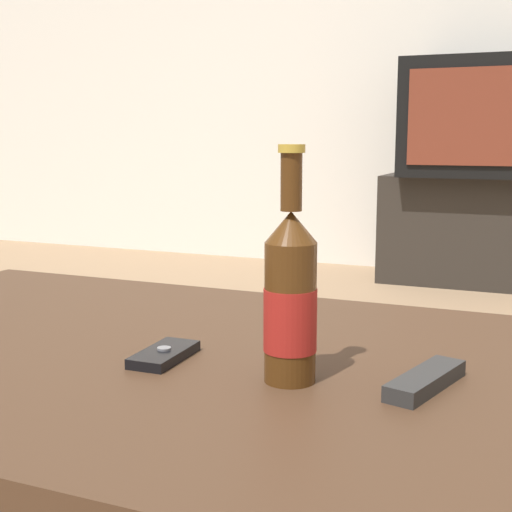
{
  "coord_description": "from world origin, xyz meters",
  "views": [
    {
      "loc": [
        0.56,
        -0.86,
        0.72
      ],
      "look_at": [
        0.1,
        0.24,
        0.52
      ],
      "focal_mm": 50.0,
      "sensor_mm": 36.0,
      "label": 1
    }
  ],
  "objects_px": {
    "tv_stand": "(469,230)",
    "cell_phone": "(164,354)",
    "beer_bottle": "(290,298)",
    "television": "(475,118)",
    "remote_control": "(426,380)"
  },
  "relations": [
    {
      "from": "television",
      "to": "remote_control",
      "type": "distance_m",
      "value": 2.8
    },
    {
      "from": "beer_bottle",
      "to": "remote_control",
      "type": "distance_m",
      "value": 0.19
    },
    {
      "from": "tv_stand",
      "to": "cell_phone",
      "type": "distance_m",
      "value": 2.8
    },
    {
      "from": "cell_phone",
      "to": "beer_bottle",
      "type": "bearing_deg",
      "value": -5.69
    },
    {
      "from": "beer_bottle",
      "to": "cell_phone",
      "type": "bearing_deg",
      "value": 175.77
    },
    {
      "from": "cell_phone",
      "to": "remote_control",
      "type": "height_order",
      "value": "remote_control"
    },
    {
      "from": "television",
      "to": "cell_phone",
      "type": "relative_size",
      "value": 5.42
    },
    {
      "from": "beer_bottle",
      "to": "tv_stand",
      "type": "bearing_deg",
      "value": 91.99
    },
    {
      "from": "tv_stand",
      "to": "television",
      "type": "relative_size",
      "value": 1.32
    },
    {
      "from": "tv_stand",
      "to": "beer_bottle",
      "type": "height_order",
      "value": "beer_bottle"
    },
    {
      "from": "tv_stand",
      "to": "remote_control",
      "type": "bearing_deg",
      "value": -84.67
    },
    {
      "from": "television",
      "to": "beer_bottle",
      "type": "distance_m",
      "value": 2.82
    },
    {
      "from": "tv_stand",
      "to": "beer_bottle",
      "type": "relative_size",
      "value": 2.85
    },
    {
      "from": "television",
      "to": "cell_phone",
      "type": "height_order",
      "value": "television"
    },
    {
      "from": "television",
      "to": "beer_bottle",
      "type": "height_order",
      "value": "television"
    }
  ]
}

